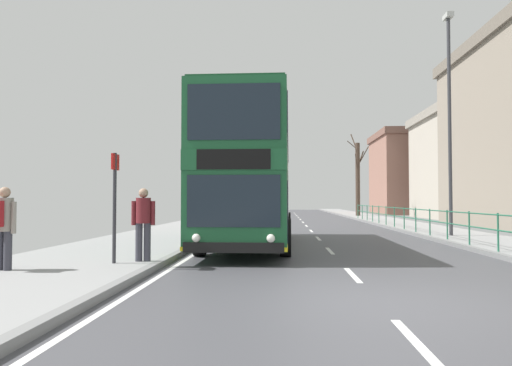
# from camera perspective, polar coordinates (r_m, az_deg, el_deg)

# --- Properties ---
(ground) EXTENTS (15.80, 140.00, 0.20)m
(ground) POSITION_cam_1_polar(r_m,az_deg,el_deg) (7.84, 8.61, -13.11)
(ground) COLOR #46464B
(double_decker_bus_main) EXTENTS (2.79, 10.96, 4.56)m
(double_decker_bus_main) POSITION_cam_1_polar(r_m,az_deg,el_deg) (16.72, -0.53, 0.87)
(double_decker_bus_main) COLOR #19512D
(double_decker_bus_main) RESTS_ON ground
(pedestrian_railing_far_kerb) EXTENTS (0.05, 30.96, 1.05)m
(pedestrian_railing_far_kerb) POSITION_cam_1_polar(r_m,az_deg,el_deg) (23.77, 17.47, -3.58)
(pedestrian_railing_far_kerb) COLOR #236B4C
(pedestrian_railing_far_kerb) RESTS_ON ground
(pedestrian_with_backpack) EXTENTS (0.55, 0.57, 1.68)m
(pedestrian_with_backpack) POSITION_cam_1_polar(r_m,az_deg,el_deg) (11.08, -27.40, -4.05)
(pedestrian_with_backpack) COLOR #383842
(pedestrian_with_backpack) RESTS_ON ground
(pedestrian_companion) EXTENTS (0.55, 0.39, 1.68)m
(pedestrian_companion) POSITION_cam_1_polar(r_m,az_deg,el_deg) (11.62, -13.00, -4.21)
(pedestrian_companion) COLOR #383842
(pedestrian_companion) RESTS_ON ground
(bus_stop_sign_near) EXTENTS (0.08, 0.44, 2.47)m
(bus_stop_sign_near) POSITION_cam_1_polar(r_m,az_deg,el_deg) (11.41, -16.14, -1.31)
(bus_stop_sign_near) COLOR #2D2D33
(bus_stop_sign_near) RESTS_ON ground
(street_lamp_far_side) EXTENTS (0.28, 0.60, 8.95)m
(street_lamp_far_side) POSITION_cam_1_polar(r_m,az_deg,el_deg) (21.34, 21.61, 8.11)
(street_lamp_far_side) COLOR #38383D
(street_lamp_far_side) RESTS_ON ground
(bare_tree_far_00) EXTENTS (2.00, 1.96, 7.51)m
(bare_tree_far_00) POSITION_cam_1_polar(r_m,az_deg,el_deg) (45.04, 11.77, 0.65)
(bare_tree_far_00) COLOR #423328
(bare_tree_far_00) RESTS_ON ground
(background_building_00) EXTENTS (12.81, 13.67, 9.00)m
(background_building_00) POSITION_cam_1_polar(r_m,az_deg,el_deg) (44.29, 27.26, 2.09)
(background_building_00) COLOR #B2A899
(background_building_00) RESTS_ON ground
(background_building_02) EXTENTS (9.86, 10.46, 9.00)m
(background_building_02) POSITION_cam_1_polar(r_m,az_deg,el_deg) (57.01, 18.60, 1.11)
(background_building_02) COLOR #936656
(background_building_02) RESTS_ON ground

